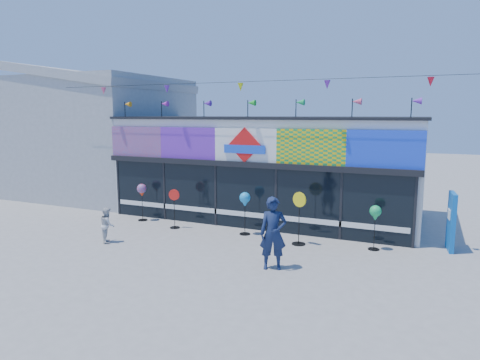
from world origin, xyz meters
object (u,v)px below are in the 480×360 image
Objects in this scene: spinner_0 at (142,191)px; adult_man at (273,233)px; spinner_1 at (174,208)px; spinner_4 at (375,214)px; child at (108,225)px; spinner_3 at (299,217)px; spinner_2 at (245,201)px; blue_sign at (451,221)px.

adult_man is at bearing -24.61° from spinner_0.
spinner_1 reaches higher than spinner_4.
spinner_0 reaches higher than child.
spinner_1 is 7.12m from spinner_4.
spinner_2 is at bearing 169.63° from spinner_3.
spinner_3 is 1.48× the size of child.
blue_sign reaches higher than spinner_2.
spinner_2 reaches higher than spinner_4.
blue_sign is 6.62m from spinner_2.
spinner_3 is at bearing -169.58° from spinner_4.
adult_man reaches higher than spinner_4.
spinner_0 is 6.62m from spinner_3.
spinner_0 is 0.85× the size of spinner_3.
spinner_1 is at bearing 130.52° from adult_man.
blue_sign is 1.20× the size of spinner_2.
spinner_2 is 0.76× the size of adult_man.
spinner_1 reaches higher than child.
adult_man is at bearing -54.07° from spinner_2.
spinner_4 is at bearing -162.33° from blue_sign.
spinner_2 is 0.87× the size of spinner_3.
spinner_4 is at bearing 29.23° from adult_man.
adult_man is 1.71× the size of child.
spinner_1 is at bearing -177.95° from blue_sign.
spinner_0 is at bearing 178.42° from blue_sign.
blue_sign is 1.28× the size of spinner_4.
spinner_1 is 1.25× the size of child.
spinner_3 is 1.22× the size of spinner_4.
blue_sign reaches higher than spinner_4.
spinner_0 is at bearing -25.07° from child.
spinner_3 is (2.06, -0.38, -0.29)m from spinner_2.
spinner_3 is at bearing 67.84° from adult_man.
spinner_0 is at bearing 133.96° from adult_man.
adult_man reaches higher than spinner_2.
adult_man reaches higher than spinner_1.
blue_sign reaches higher than spinner_0.
spinner_2 reaches higher than spinner_1.
child is at bearing -158.67° from spinner_3.
spinner_4 is at bearing -0.98° from spinner_0.
spinner_2 is (2.73, 0.27, 0.44)m from spinner_1.
adult_man is (6.56, -3.00, -0.18)m from spinner_0.
spinner_1 is 0.73× the size of adult_man.
child is (-10.33, -3.64, -0.33)m from blue_sign.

